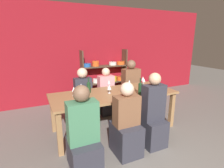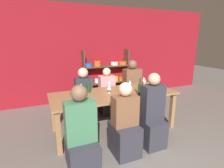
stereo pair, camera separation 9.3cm
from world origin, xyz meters
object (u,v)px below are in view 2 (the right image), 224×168
object	(u,v)px
wine_glass_red_a	(127,92)
wine_glass_empty_d	(81,86)
wine_glass_white_a	(109,87)
person_far_b	(132,91)
shelf_unit	(106,80)
person_near_a	(151,119)
wine_bottle_green	(140,89)
dining_table	(114,97)
person_far_a	(84,99)
wine_glass_empty_c	(144,79)
wine_bottle_dark	(89,86)
person_near_b	(125,128)
wine_glass_white_b	(145,80)
person_near_c	(81,138)
wine_glass_empty_a	(130,82)
person_far_c	(107,97)
wine_glass_empty_b	(109,82)
wine_glass_white_c	(74,89)

from	to	relation	value
wine_glass_red_a	wine_glass_empty_d	size ratio (longest dim) A/B	0.97
wine_glass_white_a	person_far_b	bearing A→B (deg)	40.90
shelf_unit	person_near_a	bearing A→B (deg)	-94.32
wine_glass_empty_d	wine_glass_white_a	bearing A→B (deg)	-32.98
wine_bottle_green	person_far_b	xyz separation A→B (m)	(0.53, 1.22, -0.44)
dining_table	person_far_a	bearing A→B (deg)	116.37
wine_bottle_green	wine_glass_empty_c	bearing A→B (deg)	52.06
wine_bottle_dark	person_near_b	bearing A→B (deg)	-74.37
person_far_a	wine_glass_white_b	bearing A→B (deg)	154.51
wine_glass_red_a	person_near_c	world-z (taller)	person_near_c
wine_glass_empty_a	person_near_c	xyz separation A→B (m)	(-1.36, -1.09, -0.42)
wine_bottle_green	person_far_c	bearing A→B (deg)	99.59
wine_glass_red_a	wine_glass_empty_d	world-z (taller)	wine_glass_empty_d
dining_table	wine_bottle_dark	world-z (taller)	wine_bottle_dark
wine_glass_white_a	person_near_a	bearing A→B (deg)	-59.25
shelf_unit	person_far_a	world-z (taller)	shelf_unit
wine_bottle_dark	wine_glass_empty_a	distance (m)	0.95
dining_table	wine_glass_red_a	distance (m)	0.44
person_far_b	person_far_c	size ratio (longest dim) A/B	1.13
wine_glass_empty_a	wine_glass_white_a	world-z (taller)	wine_glass_white_a
dining_table	wine_bottle_dark	bearing A→B (deg)	154.35
wine_bottle_dark	person_near_c	distance (m)	1.19
wine_glass_empty_b	wine_bottle_green	bearing A→B (deg)	-68.79
person_near_a	wine_glass_empty_d	bearing A→B (deg)	130.84
wine_glass_empty_a	wine_glass_empty_b	world-z (taller)	wine_glass_empty_b
wine_glass_empty_b	person_far_a	distance (m)	0.75
wine_glass_white_b	person_far_a	bearing A→B (deg)	154.51
wine_bottle_dark	person_far_a	distance (m)	0.75
wine_glass_red_a	wine_glass_empty_d	distance (m)	0.95
wine_glass_white_b	wine_glass_empty_c	bearing A→B (deg)	62.51
wine_bottle_dark	person_near_a	world-z (taller)	person_near_a
wine_glass_white_b	person_near_c	bearing A→B (deg)	-148.93
wine_bottle_green	wine_glass_empty_c	size ratio (longest dim) A/B	1.91
person_near_b	wine_glass_white_c	bearing A→B (deg)	121.58
wine_glass_white_a	person_near_b	distance (m)	0.92
wine_glass_empty_b	person_far_c	size ratio (longest dim) A/B	0.14
wine_bottle_dark	person_far_a	bearing A→B (deg)	85.78
wine_glass_white_a	person_near_a	world-z (taller)	person_near_a
wine_bottle_dark	wine_glass_red_a	size ratio (longest dim) A/B	1.83
wine_glass_empty_b	person_far_c	world-z (taller)	person_far_c
wine_glass_white_a	person_near_a	size ratio (longest dim) A/B	0.13
wine_glass_empty_b	wine_glass_red_a	bearing A→B (deg)	-90.59
person_far_c	shelf_unit	bearing A→B (deg)	-110.77
wine_glass_empty_d	wine_glass_white_b	xyz separation A→B (m)	(1.40, -0.11, -0.00)
wine_glass_red_a	wine_glass_white_b	distance (m)	0.98
wine_glass_white_b	person_far_a	world-z (taller)	person_far_a
wine_glass_empty_d	person_near_b	size ratio (longest dim) A/B	0.14
person_near_b	person_far_c	distance (m)	1.63
wine_glass_empty_b	wine_glass_empty_d	bearing A→B (deg)	-171.34
wine_glass_empty_c	person_far_b	distance (m)	0.66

